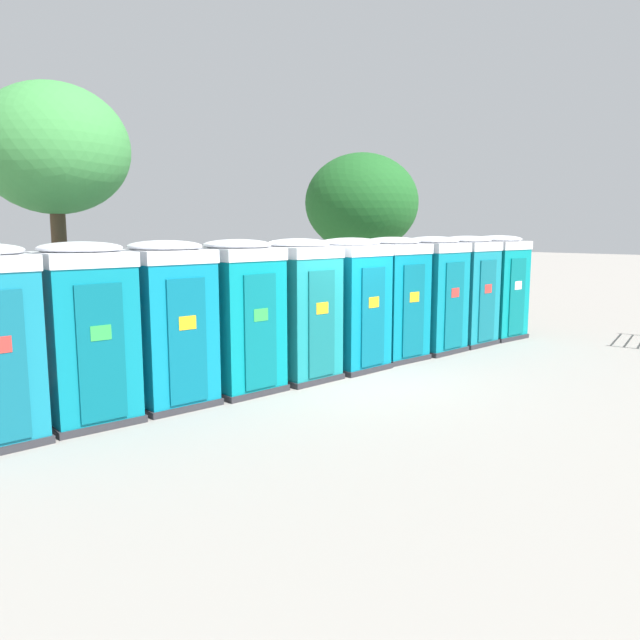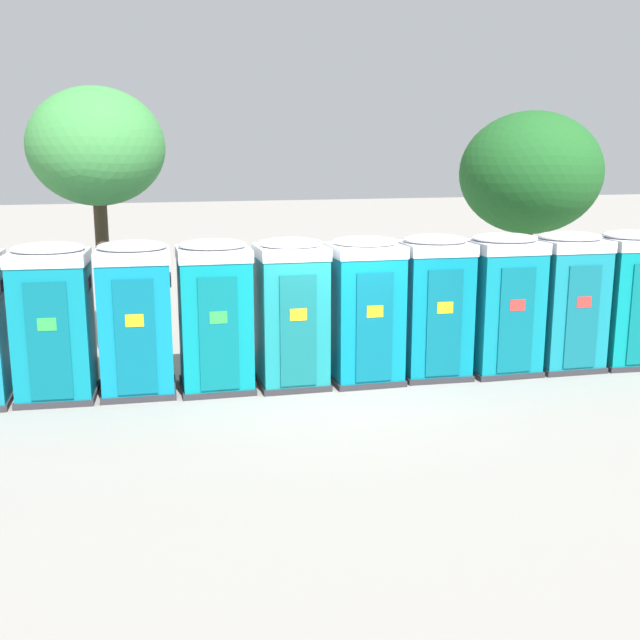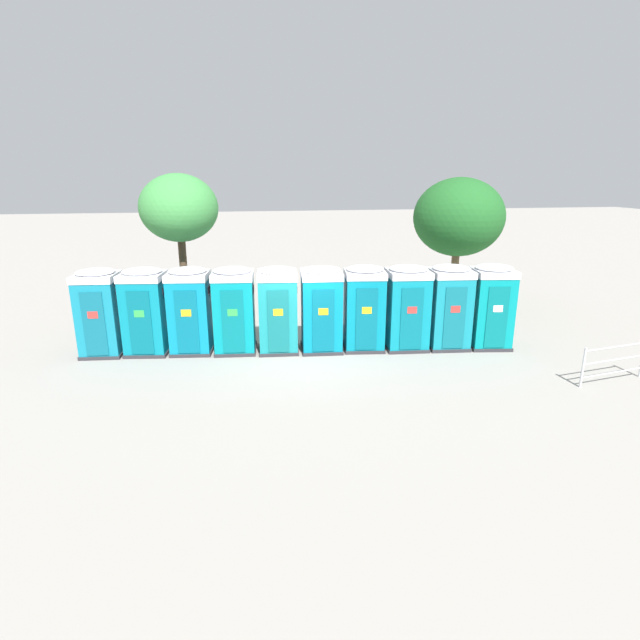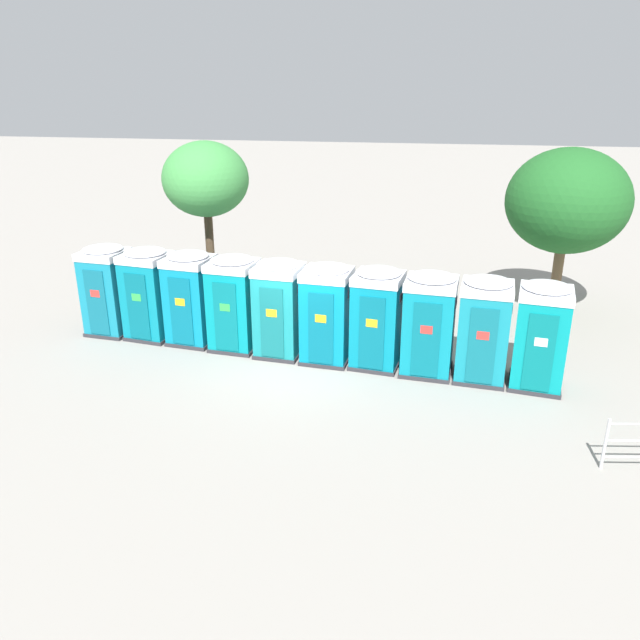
{
  "view_description": "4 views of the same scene",
  "coord_description": "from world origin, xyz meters",
  "px_view_note": "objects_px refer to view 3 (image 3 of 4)",
  "views": [
    {
      "loc": [
        -8.65,
        -7.15,
        2.73
      ],
      "look_at": [
        -0.05,
        0.46,
        1.02
      ],
      "focal_mm": 35.0,
      "sensor_mm": 36.0,
      "label": 1
    },
    {
      "loc": [
        -4.07,
        -11.48,
        3.79
      ],
      "look_at": [
        -0.08,
        0.47,
        1.11
      ],
      "focal_mm": 42.0,
      "sensor_mm": 36.0,
      "label": 2
    },
    {
      "loc": [
        -1.81,
        -13.73,
        5.11
      ],
      "look_at": [
        0.65,
        0.38,
        0.91
      ],
      "focal_mm": 28.0,
      "sensor_mm": 36.0,
      "label": 3
    },
    {
      "loc": [
        3.19,
        -14.19,
        6.78
      ],
      "look_at": [
        0.5,
        0.4,
        1.05
      ],
      "focal_mm": 35.0,
      "sensor_mm": 36.0,
      "label": 4
    }
  ],
  "objects_px": {
    "portapotty_7": "(407,307)",
    "portapotty_9": "(491,306)",
    "portapotty_2": "(190,310)",
    "portapotty_8": "(449,306)",
    "portapotty_6": "(364,307)",
    "event_barrier": "(614,361)",
    "portapotty_0": "(100,312)",
    "portapotty_1": "(146,311)",
    "portapotty_5": "(321,309)",
    "street_tree_1": "(179,209)",
    "street_tree_0": "(459,218)",
    "portapotty_4": "(278,309)",
    "portapotty_3": "(234,310)"
  },
  "relations": [
    {
      "from": "portapotty_7",
      "to": "portapotty_3",
      "type": "bearing_deg",
      "value": 173.26
    },
    {
      "from": "portapotty_0",
      "to": "portapotty_4",
      "type": "height_order",
      "value": "same"
    },
    {
      "from": "portapotty_0",
      "to": "event_barrier",
      "type": "distance_m",
      "value": 13.99
    },
    {
      "from": "portapotty_6",
      "to": "portapotty_5",
      "type": "bearing_deg",
      "value": 176.45
    },
    {
      "from": "portapotty_9",
      "to": "street_tree_0",
      "type": "relative_size",
      "value": 0.51
    },
    {
      "from": "portapotty_0",
      "to": "event_barrier",
      "type": "xyz_separation_m",
      "value": [
        13.25,
        -4.46,
        -0.72
      ]
    },
    {
      "from": "portapotty_9",
      "to": "street_tree_1",
      "type": "bearing_deg",
      "value": 158.26
    },
    {
      "from": "portapotty_1",
      "to": "portapotty_7",
      "type": "distance_m",
      "value": 7.71
    },
    {
      "from": "street_tree_1",
      "to": "street_tree_0",
      "type": "bearing_deg",
      "value": 8.03
    },
    {
      "from": "portapotty_1",
      "to": "portapotty_2",
      "type": "distance_m",
      "value": 1.29
    },
    {
      "from": "portapotty_3",
      "to": "portapotty_7",
      "type": "height_order",
      "value": "same"
    },
    {
      "from": "portapotty_2",
      "to": "portapotty_8",
      "type": "bearing_deg",
      "value": -6.83
    },
    {
      "from": "portapotty_3",
      "to": "street_tree_1",
      "type": "bearing_deg",
      "value": 120.1
    },
    {
      "from": "portapotty_6",
      "to": "event_barrier",
      "type": "bearing_deg",
      "value": -32.96
    },
    {
      "from": "portapotty_8",
      "to": "portapotty_3",
      "type": "bearing_deg",
      "value": 173.47
    },
    {
      "from": "portapotty_8",
      "to": "portapotty_9",
      "type": "relative_size",
      "value": 1.0
    },
    {
      "from": "portapotty_6",
      "to": "event_barrier",
      "type": "xyz_separation_m",
      "value": [
        5.58,
        -3.62,
        -0.72
      ]
    },
    {
      "from": "portapotty_8",
      "to": "street_tree_1",
      "type": "relative_size",
      "value": 0.49
    },
    {
      "from": "portapotty_6",
      "to": "portapotty_7",
      "type": "xyz_separation_m",
      "value": [
        1.27,
        -0.19,
        -0.0
      ]
    },
    {
      "from": "portapotty_7",
      "to": "portapotty_8",
      "type": "relative_size",
      "value": 1.0
    },
    {
      "from": "portapotty_3",
      "to": "portapotty_5",
      "type": "distance_m",
      "value": 2.57
    },
    {
      "from": "portapotty_9",
      "to": "portapotty_5",
      "type": "bearing_deg",
      "value": 173.8
    },
    {
      "from": "portapotty_4",
      "to": "portapotty_8",
      "type": "height_order",
      "value": "same"
    },
    {
      "from": "street_tree_1",
      "to": "portapotty_8",
      "type": "bearing_deg",
      "value": -23.84
    },
    {
      "from": "portapotty_2",
      "to": "portapotty_9",
      "type": "xyz_separation_m",
      "value": [
        8.93,
        -1.08,
        0.0
      ]
    },
    {
      "from": "street_tree_0",
      "to": "portapotty_7",
      "type": "bearing_deg",
      "value": -127.38
    },
    {
      "from": "portapotty_0",
      "to": "portapotty_2",
      "type": "bearing_deg",
      "value": -5.25
    },
    {
      "from": "portapotty_5",
      "to": "portapotty_1",
      "type": "bearing_deg",
      "value": 172.62
    },
    {
      "from": "portapotty_2",
      "to": "street_tree_0",
      "type": "xyz_separation_m",
      "value": [
        10.11,
        4.1,
        2.19
      ]
    },
    {
      "from": "portapotty_2",
      "to": "portapotty_5",
      "type": "xyz_separation_m",
      "value": [
        3.82,
        -0.52,
        -0.0
      ]
    },
    {
      "from": "portapotty_8",
      "to": "event_barrier",
      "type": "distance_m",
      "value": 4.54
    },
    {
      "from": "portapotty_7",
      "to": "street_tree_1",
      "type": "xyz_separation_m",
      "value": [
        -6.73,
        3.41,
        2.73
      ]
    },
    {
      "from": "street_tree_1",
      "to": "portapotty_6",
      "type": "bearing_deg",
      "value": -30.59
    },
    {
      "from": "portapotty_0",
      "to": "portapotty_4",
      "type": "distance_m",
      "value": 5.14
    },
    {
      "from": "portapotty_4",
      "to": "portapotty_0",
      "type": "bearing_deg",
      "value": 173.26
    },
    {
      "from": "portapotty_1",
      "to": "portapotty_5",
      "type": "relative_size",
      "value": 1.0
    },
    {
      "from": "street_tree_0",
      "to": "portapotty_0",
      "type": "bearing_deg",
      "value": -163.04
    },
    {
      "from": "portapotty_2",
      "to": "portapotty_9",
      "type": "relative_size",
      "value": 1.0
    },
    {
      "from": "portapotty_7",
      "to": "portapotty_2",
      "type": "bearing_deg",
      "value": 172.95
    },
    {
      "from": "portapotty_7",
      "to": "portapotty_9",
      "type": "bearing_deg",
      "value": -6.48
    },
    {
      "from": "portapotty_1",
      "to": "portapotty_9",
      "type": "bearing_deg",
      "value": -6.79
    },
    {
      "from": "portapotty_5",
      "to": "portapotty_6",
      "type": "height_order",
      "value": "same"
    },
    {
      "from": "portapotty_7",
      "to": "street_tree_0",
      "type": "xyz_separation_m",
      "value": [
        3.74,
        4.89,
        2.19
      ]
    },
    {
      "from": "portapotty_5",
      "to": "portapotty_6",
      "type": "relative_size",
      "value": 1.0
    },
    {
      "from": "portapotty_8",
      "to": "event_barrier",
      "type": "height_order",
      "value": "portapotty_8"
    },
    {
      "from": "portapotty_6",
      "to": "street_tree_1",
      "type": "bearing_deg",
      "value": 149.41
    },
    {
      "from": "portapotty_3",
      "to": "portapotty_4",
      "type": "height_order",
      "value": "same"
    },
    {
      "from": "portapotty_3",
      "to": "portapotty_9",
      "type": "distance_m",
      "value": 7.71
    },
    {
      "from": "portapotty_2",
      "to": "event_barrier",
      "type": "distance_m",
      "value": 11.51
    },
    {
      "from": "portapotty_1",
      "to": "portapotty_7",
      "type": "relative_size",
      "value": 1.0
    }
  ]
}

